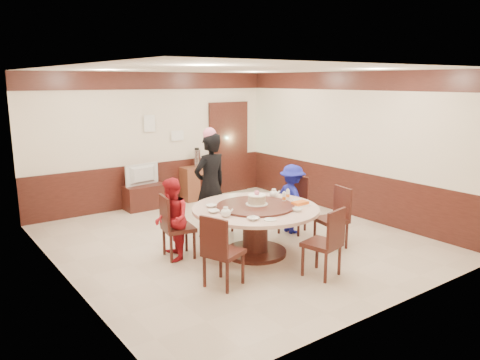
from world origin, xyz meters
TOP-DOWN VIEW (x-y plane):
  - room at (0.01, 0.01)m, footprint 6.00×6.04m
  - banquet_table at (-0.11, -0.67)m, footprint 1.93×1.93m
  - chair_0 at (1.09, -0.20)m, footprint 0.60×0.60m
  - chair_1 at (0.05, 0.63)m, footprint 0.46×0.47m
  - chair_2 at (-1.14, -0.09)m, footprint 0.52×0.51m
  - chair_3 at (-1.16, -1.33)m, footprint 0.57×0.57m
  - chair_4 at (0.13, -1.87)m, footprint 0.53×0.53m
  - chair_5 at (1.08, -1.14)m, footprint 0.52×0.51m
  - person_standing at (-0.20, 0.46)m, footprint 0.70×0.51m
  - person_red at (-1.25, -0.12)m, footprint 0.63×0.71m
  - person_blue at (1.07, -0.21)m, footprint 0.51×0.81m
  - birthday_cake at (-0.06, -0.65)m, footprint 0.34×0.34m
  - teapot_left at (-0.77, -0.84)m, footprint 0.17×0.15m
  - teapot_right at (0.49, -0.39)m, footprint 0.17×0.15m
  - bowl_0 at (-0.66, -0.28)m, footprint 0.16×0.16m
  - bowl_1 at (0.24, -1.23)m, footprint 0.15×0.15m
  - bowl_2 at (-0.55, -1.19)m, footprint 0.16×0.16m
  - bowl_3 at (0.57, -0.86)m, footprint 0.15×0.15m
  - bowl_4 at (-0.79, -0.56)m, footprint 0.16×0.16m
  - saucer_near at (-0.36, -1.32)m, footprint 0.18×0.18m
  - saucer_far at (0.34, -0.17)m, footprint 0.18×0.18m
  - shrimp_platter at (0.50, -1.01)m, footprint 0.30×0.20m
  - bottle_0 at (0.42, -0.73)m, footprint 0.06×0.06m
  - bottle_1 at (0.59, -0.62)m, footprint 0.06×0.06m
  - tv_stand at (-0.37, 2.75)m, footprint 0.85×0.45m
  - television at (-0.37, 2.75)m, footprint 0.78×0.21m
  - side_cabinet at (0.96, 2.78)m, footprint 0.80×0.40m
  - thermos at (0.93, 2.78)m, footprint 0.15×0.15m
  - notice_left at (-0.10, 2.96)m, footprint 0.25×0.00m
  - notice_right at (0.55, 2.96)m, footprint 0.30×0.00m

SIDE VIEW (x-z plane):
  - tv_stand at x=-0.37m, z-range 0.00..0.50m
  - chair_0 at x=1.09m, z-range -0.18..0.79m
  - chair_1 at x=0.05m, z-range -0.18..0.79m
  - chair_2 at x=-1.14m, z-range -0.18..0.79m
  - chair_3 at x=-1.16m, z-range -0.18..0.79m
  - chair_4 at x=0.13m, z-range -0.18..0.79m
  - chair_5 at x=1.08m, z-range -0.18..0.79m
  - side_cabinet at x=0.96m, z-range 0.00..0.75m
  - banquet_table at x=-0.11m, z-range 0.14..0.92m
  - person_blue at x=1.07m, z-range 0.00..1.21m
  - person_red at x=-1.25m, z-range 0.00..1.24m
  - television at x=-0.37m, z-range 0.50..0.94m
  - saucer_near at x=-0.36m, z-range 0.75..0.76m
  - saucer_far at x=0.34m, z-range 0.75..0.76m
  - bowl_0 at x=-0.66m, z-range 0.75..0.79m
  - bowl_2 at x=-0.55m, z-range 0.75..0.79m
  - bowl_4 at x=-0.79m, z-range 0.75..0.79m
  - bowl_3 at x=0.57m, z-range 0.75..0.80m
  - bowl_1 at x=0.24m, z-range 0.75..0.80m
  - shrimp_platter at x=0.50m, z-range 0.75..0.81m
  - teapot_left at x=-0.77m, z-range 0.75..0.87m
  - teapot_right at x=0.49m, z-range 0.75..0.87m
  - bottle_0 at x=0.42m, z-range 0.75..0.91m
  - bottle_1 at x=0.59m, z-range 0.75..0.91m
  - birthday_cake at x=-0.06m, z-range 0.75..0.97m
  - person_standing at x=-0.20m, z-range 0.00..1.78m
  - thermos at x=0.93m, z-range 0.75..1.13m
  - room at x=0.01m, z-range -0.34..2.50m
  - notice_right at x=0.55m, z-range 1.34..1.56m
  - notice_left at x=-0.10m, z-range 1.57..1.93m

